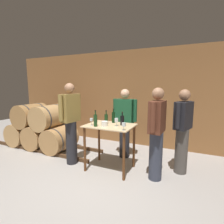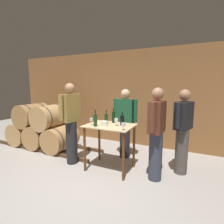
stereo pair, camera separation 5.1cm
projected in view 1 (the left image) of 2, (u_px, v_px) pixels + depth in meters
ground_plane at (87, 185)px, 3.05m from camera, size 14.00×14.00×0.00m
back_wall at (132, 98)px, 5.03m from camera, size 8.40×0.05×2.70m
barrel_rack at (40, 128)px, 4.84m from camera, size 3.55×0.82×1.21m
tasting_table at (110, 135)px, 3.52m from camera, size 0.95×0.71×0.93m
wine_bottle_far_left at (95, 120)px, 3.36m from camera, size 0.07×0.07×0.32m
wine_bottle_left at (106, 119)px, 3.62m from camera, size 0.07×0.07×0.28m
wine_bottle_center at (113, 117)px, 3.70m from camera, size 0.07×0.07×0.30m
wine_bottle_right at (122, 120)px, 3.47m from camera, size 0.08×0.08×0.27m
wine_glass_near_left at (91, 120)px, 3.44m from camera, size 0.07×0.07×0.15m
wine_glass_near_center at (116, 120)px, 3.38m from camera, size 0.07×0.07×0.16m
wine_glass_near_right at (124, 125)px, 3.07m from camera, size 0.07×0.07×0.14m
ice_bucket at (105, 124)px, 3.38m from camera, size 0.13×0.13×0.10m
person_host at (125, 122)px, 4.12m from camera, size 0.59×0.24×1.63m
person_visitor_with_scarf at (157, 132)px, 3.11m from camera, size 0.25×0.59×1.68m
person_visitor_bearded at (183, 130)px, 3.36m from camera, size 0.34×0.56×1.64m
person_visitor_near_door at (71, 122)px, 3.76m from camera, size 0.29×0.58×1.76m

